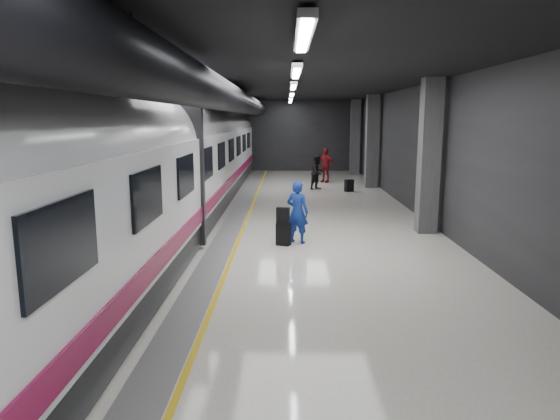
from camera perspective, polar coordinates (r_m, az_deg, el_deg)
ground at (r=13.09m, az=-0.97°, el=-4.41°), size 40.00×40.00×0.00m
platform_hall at (r=13.62m, az=-2.12°, el=11.20°), size 10.02×40.02×4.51m
train at (r=13.22m, az=-15.25°, el=4.49°), size 3.05×38.00×4.05m
traveler_main at (r=13.53m, az=2.00°, el=-0.23°), size 0.73×0.62×1.70m
suitcase_main at (r=13.35m, az=0.40°, el=-2.80°), size 0.42×0.35×0.59m
shoulder_bag at (r=13.21m, az=0.33°, el=-0.64°), size 0.36×0.25×0.45m
traveler_far_a at (r=24.05m, az=4.33°, el=4.32°), size 1.00×1.00×1.64m
traveler_far_b at (r=26.80m, az=5.19°, el=5.14°), size 1.15×0.96×1.84m
suitcase_far at (r=23.50m, az=7.90°, el=2.79°), size 0.45×0.39×0.56m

